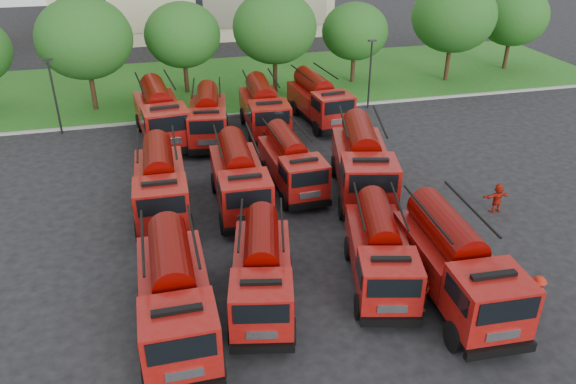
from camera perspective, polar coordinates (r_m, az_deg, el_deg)
The scene contains 28 objects.
ground at distance 25.52m, azimuth -3.30°, elevation -6.21°, with size 140.00×140.00×0.00m, color black.
lawn at distance 49.07m, azimuth -9.19°, elevation 10.73°, with size 70.00×16.00×0.12m, color #205015.
curb at distance 41.41m, azimuth -8.06°, elevation 7.57°, with size 70.00×0.30×0.14m, color gray.
tree_2 at distance 43.47m, azimuth -19.99°, elevation 14.47°, with size 6.72×6.72×8.22m.
tree_3 at distance 45.91m, azimuth -10.66°, elevation 15.40°, with size 5.88×5.88×7.19m.
tree_4 at distance 45.30m, azimuth -1.37°, elevation 16.38°, with size 6.55×6.55×8.01m.
tree_5 at distance 48.37m, azimuth 6.81°, elevation 15.89°, with size 5.46×5.46×6.68m.
tree_6 at distance 50.18m, azimuth 16.50°, elevation 16.76°, with size 6.89×6.89×8.42m.
tree_7 at distance 55.68m, azimuth 21.93°, elevation 16.25°, with size 6.05×6.05×7.39m.
lamp_post_0 at distance 40.20m, azimuth -22.68°, elevation 9.31°, with size 0.60×0.25×5.11m.
lamp_post_1 at distance 42.66m, azimuth 8.36°, elevation 12.15°, with size 0.60×0.25×5.11m.
fire_truck_0 at distance 20.85m, azimuth -11.42°, elevation -10.12°, with size 2.70×7.23×3.28m.
fire_truck_1 at distance 21.88m, azimuth -2.66°, elevation -7.99°, with size 3.50×6.79×2.95m.
fire_truck_2 at distance 23.28m, azimuth 9.32°, elevation -5.87°, with size 3.72×6.88×2.98m.
fire_truck_3 at distance 22.83m, azimuth 16.68°, elevation -6.97°, with size 2.98×7.49×3.36m.
fire_truck_4 at distance 28.60m, azimuth -12.83°, elevation 0.90°, with size 2.72×7.19×3.26m.
fire_truck_5 at distance 28.63m, azimuth -4.98°, elevation 1.51°, with size 2.77×7.11×3.20m.
fire_truck_6 at distance 30.44m, azimuth 0.34°, elevation 3.03°, with size 2.64×6.59×2.95m.
fire_truck_7 at distance 30.08m, azimuth 7.57°, elevation 3.07°, with size 4.38×8.17×3.54m.
fire_truck_8 at distance 37.59m, azimuth -12.84°, elevation 7.77°, with size 3.45×7.97×3.52m.
fire_truck_9 at distance 37.11m, azimuth -8.14°, elevation 7.60°, with size 3.22×7.13×3.13m.
fire_truck_10 at distance 38.00m, azimuth -2.50°, elevation 8.49°, with size 2.92×7.36×3.30m.
fire_truck_11 at distance 39.88m, azimuth 3.17°, elevation 9.37°, with size 3.15×7.29×3.22m.
firefighter_0 at distance 22.88m, azimuth 13.24°, elevation -11.68°, with size 0.66×0.48×1.81m, color #9F190C.
firefighter_2 at distance 25.39m, azimuth 11.91°, elevation -7.05°, with size 0.89×0.50×1.51m, color #9F190C.
firefighter_3 at distance 24.30m, azimuth 23.53°, elevation -10.90°, with size 1.02×0.52×1.57m, color #9F190C.
firefighter_4 at distance 28.17m, azimuth -4.81°, elevation -2.69°, with size 0.88×0.58×1.80m, color black.
firefighter_5 at distance 30.57m, azimuth 20.25°, elevation -1.86°, with size 1.45×0.62×1.56m, color #9F190C.
Camera 1 is at (-3.64, -20.81, 14.32)m, focal length 35.00 mm.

